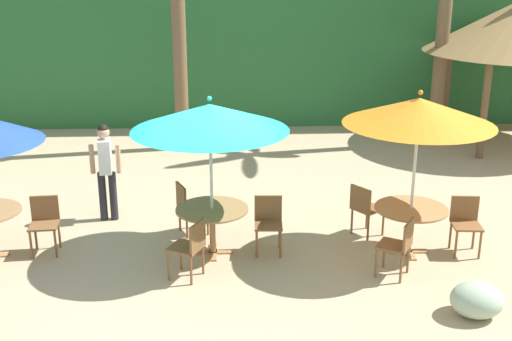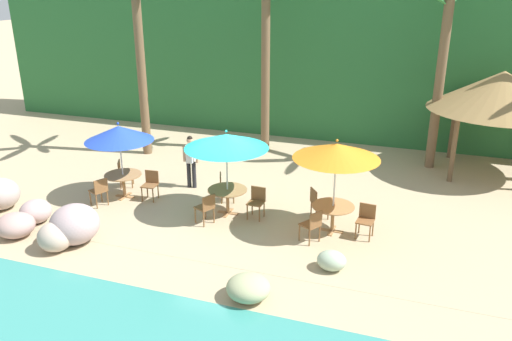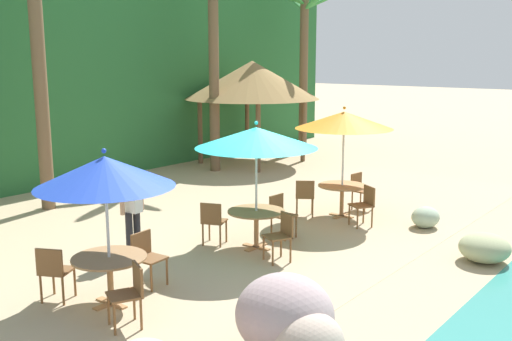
# 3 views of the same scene
# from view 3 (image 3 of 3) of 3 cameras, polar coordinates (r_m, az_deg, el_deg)

# --- Properties ---
(ground_plane) EXTENTS (120.00, 120.00, 0.00)m
(ground_plane) POSITION_cam_3_polar(r_m,az_deg,el_deg) (11.37, 0.13, -7.63)
(ground_plane) COLOR tan
(terrace_deck) EXTENTS (18.00, 5.20, 0.01)m
(terrace_deck) POSITION_cam_3_polar(r_m,az_deg,el_deg) (11.36, 0.13, -7.62)
(terrace_deck) COLOR tan
(terrace_deck) RESTS_ON ground
(foliage_backdrop) EXTENTS (28.00, 2.40, 6.00)m
(foliage_backdrop) POSITION_cam_3_polar(r_m,az_deg,el_deg) (17.83, -23.40, 8.08)
(foliage_backdrop) COLOR #286633
(foliage_backdrop) RESTS_ON ground
(umbrella_blue) EXTENTS (2.00, 2.00, 2.35)m
(umbrella_blue) POSITION_cam_3_polar(r_m,az_deg,el_deg) (8.66, -14.42, -0.11)
(umbrella_blue) COLOR silver
(umbrella_blue) RESTS_ON ground
(dining_table_blue) EXTENTS (1.10, 1.10, 0.74)m
(dining_table_blue) POSITION_cam_3_polar(r_m,az_deg,el_deg) (9.03, -13.99, -8.86)
(dining_table_blue) COLOR #A37547
(dining_table_blue) RESTS_ON ground
(chair_blue_seaward) EXTENTS (0.45, 0.46, 0.87)m
(chair_blue_seaward) POSITION_cam_3_polar(r_m,az_deg,el_deg) (9.68, -10.57, -8.00)
(chair_blue_seaward) COLOR brown
(chair_blue_seaward) RESTS_ON ground
(chair_blue_inland) EXTENTS (0.57, 0.57, 0.87)m
(chair_blue_inland) POSITION_cam_3_polar(r_m,az_deg,el_deg) (9.37, -18.98, -9.07)
(chair_blue_inland) COLOR brown
(chair_blue_inland) RESTS_ON ground
(chair_blue_left) EXTENTS (0.57, 0.56, 0.87)m
(chair_blue_left) POSITION_cam_3_polar(r_m,az_deg,el_deg) (8.31, -12.05, -11.31)
(chair_blue_left) COLOR brown
(chair_blue_left) RESTS_ON ground
(umbrella_teal) EXTENTS (2.31, 2.31, 2.46)m
(umbrella_teal) POSITION_cam_3_polar(r_m,az_deg,el_deg) (10.96, 0.03, 3.20)
(umbrella_teal) COLOR silver
(umbrella_teal) RESTS_ON ground
(dining_table_teal) EXTENTS (1.10, 1.10, 0.74)m
(dining_table_teal) POSITION_cam_3_polar(r_m,az_deg,el_deg) (11.27, 0.03, -4.52)
(dining_table_teal) COLOR #A37547
(dining_table_teal) RESTS_ON ground
(chair_teal_seaward) EXTENTS (0.44, 0.45, 0.87)m
(chair_teal_seaward) POSITION_cam_3_polar(r_m,az_deg,el_deg) (11.98, 2.38, -4.09)
(chair_teal_seaward) COLOR brown
(chair_teal_seaward) RESTS_ON ground
(chair_teal_inland) EXTENTS (0.56, 0.55, 0.87)m
(chair_teal_inland) POSITION_cam_3_polar(r_m,az_deg,el_deg) (11.47, -4.19, -4.80)
(chair_teal_inland) COLOR brown
(chair_teal_inland) RESTS_ON ground
(chair_teal_left) EXTENTS (0.57, 0.56, 0.87)m
(chair_teal_left) POSITION_cam_3_polar(r_m,az_deg,el_deg) (10.61, 2.49, -6.09)
(chair_teal_left) COLOR brown
(chair_teal_left) RESTS_ON ground
(umbrella_orange) EXTENTS (2.20, 2.20, 2.54)m
(umbrella_orange) POSITION_cam_3_polar(r_m,az_deg,el_deg) (13.35, 8.52, 4.84)
(umbrella_orange) COLOR silver
(umbrella_orange) RESTS_ON ground
(dining_table_orange) EXTENTS (1.10, 1.10, 0.74)m
(dining_table_orange) POSITION_cam_3_polar(r_m,az_deg,el_deg) (13.62, 8.33, -1.91)
(dining_table_orange) COLOR #A37547
(dining_table_orange) RESTS_ON ground
(chair_orange_seaward) EXTENTS (0.46, 0.47, 0.87)m
(chair_orange_seaward) POSITION_cam_3_polar(r_m,az_deg,el_deg) (14.37, 10.02, -1.70)
(chair_orange_seaward) COLOR brown
(chair_orange_seaward) RESTS_ON ground
(chair_orange_inland) EXTENTS (0.59, 0.59, 0.87)m
(chair_orange_inland) POSITION_cam_3_polar(r_m,az_deg,el_deg) (13.50, 4.75, -2.39)
(chair_orange_inland) COLOR brown
(chair_orange_inland) RESTS_ON ground
(chair_orange_left) EXTENTS (0.58, 0.58, 0.87)m
(chair_orange_left) POSITION_cam_3_polar(r_m,az_deg,el_deg) (12.97, 10.47, -3.10)
(chair_orange_left) COLOR brown
(chair_orange_left) RESTS_ON ground
(palm_tree_second) EXTENTS (2.73, 2.73, 6.53)m
(palm_tree_second) POSITION_cam_3_polar(r_m,az_deg,el_deg) (14.76, -20.54, 13.23)
(palm_tree_second) COLOR brown
(palm_tree_second) RESTS_ON ground
(palm_tree_third) EXTENTS (3.16, 3.27, 6.36)m
(palm_tree_third) POSITION_cam_3_polar(r_m,az_deg,el_deg) (18.71, -4.15, 12.49)
(palm_tree_third) COLOR brown
(palm_tree_third) RESTS_ON ground
(palm_tree_fourth) EXTENTS (3.35, 3.18, 6.15)m
(palm_tree_fourth) POSITION_cam_3_polar(r_m,az_deg,el_deg) (22.73, 4.70, 12.26)
(palm_tree_fourth) COLOR brown
(palm_tree_fourth) RESTS_ON ground
(palapa_hut) EXTENTS (4.60, 4.60, 3.48)m
(palapa_hut) POSITION_cam_3_polar(r_m,az_deg,el_deg) (20.21, -0.38, 8.72)
(palapa_hut) COLOR brown
(palapa_hut) RESTS_ON ground
(waiter_in_white) EXTENTS (0.52, 0.36, 1.70)m
(waiter_in_white) POSITION_cam_3_polar(r_m,az_deg,el_deg) (10.90, -11.90, -3.28)
(waiter_in_white) COLOR #232328
(waiter_in_white) RESTS_ON ground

